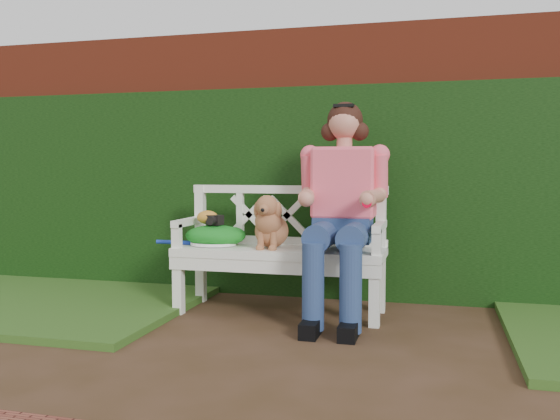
# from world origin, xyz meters

# --- Properties ---
(ground) EXTENTS (60.00, 60.00, 0.00)m
(ground) POSITION_xyz_m (0.00, 0.00, 0.00)
(ground) COLOR #372513
(brick_wall) EXTENTS (10.00, 0.30, 2.20)m
(brick_wall) POSITION_xyz_m (0.00, 1.90, 1.10)
(brick_wall) COLOR maroon
(brick_wall) RESTS_ON ground
(ivy_hedge) EXTENTS (10.00, 0.18, 1.70)m
(ivy_hedge) POSITION_xyz_m (0.00, 1.68, 0.85)
(ivy_hedge) COLOR #1A3C11
(ivy_hedge) RESTS_ON ground
(grass_left) EXTENTS (2.60, 2.00, 0.05)m
(grass_left) POSITION_xyz_m (-2.40, 0.90, 0.03)
(grass_left) COLOR #234817
(grass_left) RESTS_ON ground
(garden_bench) EXTENTS (1.61, 0.68, 0.48)m
(garden_bench) POSITION_xyz_m (-0.42, 1.04, 0.24)
(garden_bench) COLOR white
(garden_bench) RESTS_ON ground
(seated_woman) EXTENTS (0.90, 1.04, 1.54)m
(seated_woman) POSITION_xyz_m (0.03, 1.02, 0.77)
(seated_woman) COLOR red
(seated_woman) RESTS_ON ground
(dog) EXTENTS (0.35, 0.41, 0.39)m
(dog) POSITION_xyz_m (-0.48, 0.99, 0.67)
(dog) COLOR #A46A27
(dog) RESTS_ON garden_bench
(tennis_racket) EXTENTS (0.68, 0.35, 0.03)m
(tennis_racket) POSITION_xyz_m (-0.95, 1.00, 0.50)
(tennis_racket) COLOR silver
(tennis_racket) RESTS_ON garden_bench
(green_bag) EXTENTS (0.51, 0.43, 0.15)m
(green_bag) POSITION_xyz_m (-0.91, 1.02, 0.56)
(green_bag) COLOR #238725
(green_bag) RESTS_ON garden_bench
(camera_item) EXTENTS (0.13, 0.11, 0.07)m
(camera_item) POSITION_xyz_m (-0.91, 1.01, 0.67)
(camera_item) COLOR black
(camera_item) RESTS_ON green_bag
(baseball_glove) EXTENTS (0.19, 0.17, 0.10)m
(baseball_glove) POSITION_xyz_m (-0.98, 1.04, 0.69)
(baseball_glove) COLOR #C48029
(baseball_glove) RESTS_ON green_bag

